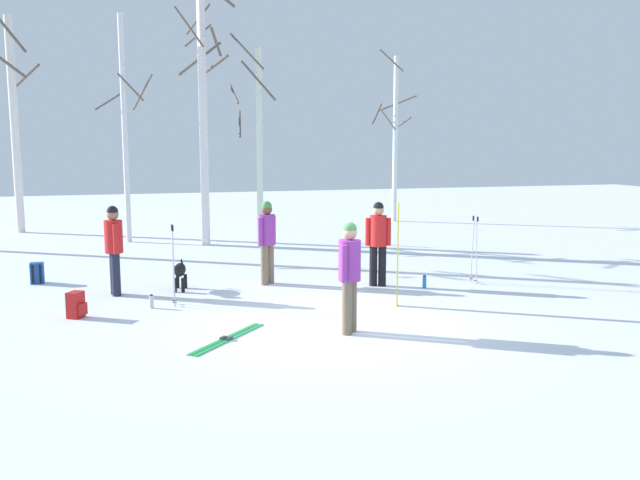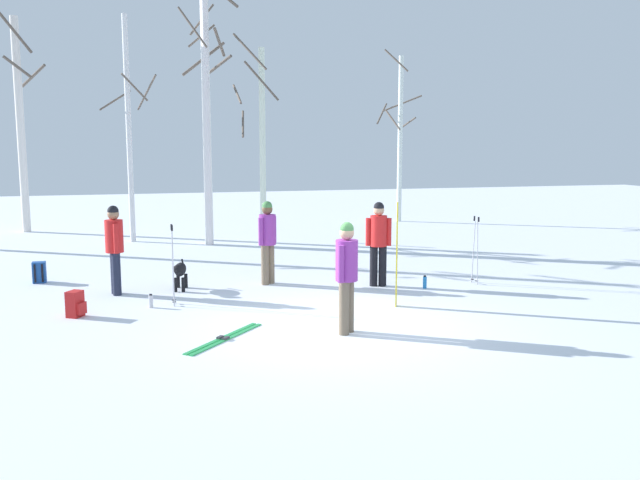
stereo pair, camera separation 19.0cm
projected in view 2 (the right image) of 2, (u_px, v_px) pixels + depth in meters
ground_plane at (336, 327)px, 10.66m from camera, size 60.00×60.00×0.00m
person_0 at (347, 270)px, 10.20m from camera, size 0.38×0.41×1.72m
person_1 at (378, 238)px, 13.61m from camera, size 0.51×0.34×1.72m
person_2 at (268, 237)px, 13.81m from camera, size 0.42×0.37×1.72m
person_3 at (114, 244)px, 12.84m from camera, size 0.34×0.51×1.72m
dog at (180, 271)px, 13.29m from camera, size 0.34×0.89×0.57m
ski_pair_planted_0 at (397, 255)px, 11.90m from camera, size 0.08×0.13×1.86m
ski_pair_lying_0 at (225, 338)px, 10.03m from camera, size 1.33×1.46×0.05m
ski_poles_0 at (173, 262)px, 12.03m from camera, size 0.07×0.25×1.45m
ski_poles_1 at (476, 248)px, 13.88m from camera, size 0.07×0.28×1.40m
backpack_0 at (39, 272)px, 14.04m from camera, size 0.26×0.29×0.44m
backpack_1 at (75, 304)px, 11.27m from camera, size 0.34×0.33×0.44m
water_bottle_0 at (425, 282)px, 13.50m from camera, size 0.08×0.08×0.26m
water_bottle_1 at (151, 301)px, 11.92m from camera, size 0.08×0.08×0.25m
birch_tree_1 at (21, 122)px, 21.61m from camera, size 1.29×1.44×6.91m
birch_tree_2 at (129, 128)px, 19.48m from camera, size 1.64×1.41×6.50m
birch_tree_3 at (206, 98)px, 18.69m from camera, size 1.06×1.20×7.97m
birch_tree_4 at (207, 99)px, 18.81m from camera, size 1.54×1.67×8.08m
birch_tree_5 at (261, 142)px, 18.59m from camera, size 1.16×1.48×5.80m
birch_tree_6 at (400, 136)px, 24.66m from camera, size 1.97×1.66×6.20m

